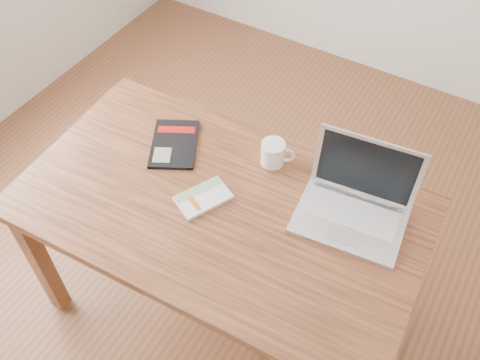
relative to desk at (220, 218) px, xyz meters
The scene contains 6 objects.
room 0.70m from the desk, ahead, with size 4.04×4.04×2.70m.
desk is the anchor object (origin of this frame).
white_guidebook 0.12m from the desk, 167.98° to the right, with size 0.19×0.22×0.02m.
black_guidebook 0.36m from the desk, 153.23° to the left, with size 0.28×0.31×0.01m.
laptop 0.50m from the desk, 26.40° to the left, with size 0.41×0.34×0.26m.
coffee_mug 0.32m from the desk, 76.07° to the left, with size 0.13×0.09×0.10m.
Camera 1 is at (0.50, -0.99, 2.26)m, focal length 40.00 mm.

